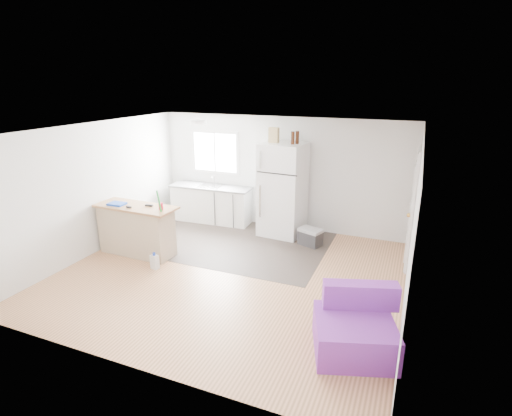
{
  "coord_description": "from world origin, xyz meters",
  "views": [
    {
      "loc": [
        2.69,
        -5.45,
        3.13
      ],
      "look_at": [
        0.18,
        0.7,
        0.98
      ],
      "focal_mm": 28.0,
      "sensor_mm": 36.0,
      "label": 1
    }
  ],
  "objects_px": {
    "red_cup": "(161,206)",
    "bottle_left": "(293,138)",
    "peninsula": "(137,229)",
    "cardboard_box": "(274,135)",
    "cleaner_jug": "(155,262)",
    "purple_seat": "(355,329)",
    "bottle_right": "(297,137)",
    "refrigerator": "(283,190)",
    "cooler": "(310,237)",
    "kitchen_cabinets": "(211,203)",
    "blue_tray": "(117,204)",
    "mop": "(158,249)"
  },
  "relations": [
    {
      "from": "mop",
      "to": "cleaner_jug",
      "type": "bearing_deg",
      "value": -75.59
    },
    {
      "from": "peninsula",
      "to": "blue_tray",
      "type": "distance_m",
      "value": 0.59
    },
    {
      "from": "mop",
      "to": "blue_tray",
      "type": "height_order",
      "value": "mop"
    },
    {
      "from": "purple_seat",
      "to": "bottle_right",
      "type": "xyz_separation_m",
      "value": [
        -1.76,
        3.29,
        1.77
      ]
    },
    {
      "from": "cleaner_jug",
      "to": "peninsula",
      "type": "bearing_deg",
      "value": 159.65
    },
    {
      "from": "cooler",
      "to": "bottle_right",
      "type": "relative_size",
      "value": 2.07
    },
    {
      "from": "kitchen_cabinets",
      "to": "cardboard_box",
      "type": "distance_m",
      "value": 2.27
    },
    {
      "from": "peninsula",
      "to": "bottle_right",
      "type": "bearing_deg",
      "value": 40.57
    },
    {
      "from": "mop",
      "to": "red_cup",
      "type": "bearing_deg",
      "value": 71.16
    },
    {
      "from": "bottle_right",
      "to": "cooler",
      "type": "bearing_deg",
      "value": -40.63
    },
    {
      "from": "blue_tray",
      "to": "bottle_left",
      "type": "bearing_deg",
      "value": 36.04
    },
    {
      "from": "kitchen_cabinets",
      "to": "peninsula",
      "type": "distance_m",
      "value": 2.15
    },
    {
      "from": "blue_tray",
      "to": "bottle_right",
      "type": "xyz_separation_m",
      "value": [
        2.77,
        2.06,
        1.09
      ]
    },
    {
      "from": "peninsula",
      "to": "purple_seat",
      "type": "distance_m",
      "value": 4.41
    },
    {
      "from": "kitchen_cabinets",
      "to": "cooler",
      "type": "xyz_separation_m",
      "value": [
        2.46,
        -0.51,
        -0.25
      ]
    },
    {
      "from": "peninsula",
      "to": "cardboard_box",
      "type": "relative_size",
      "value": 5.15
    },
    {
      "from": "purple_seat",
      "to": "cardboard_box",
      "type": "relative_size",
      "value": 3.79
    },
    {
      "from": "peninsula",
      "to": "kitchen_cabinets",
      "type": "bearing_deg",
      "value": 80.24
    },
    {
      "from": "cleaner_jug",
      "to": "refrigerator",
      "type": "bearing_deg",
      "value": 69.89
    },
    {
      "from": "red_cup",
      "to": "bottle_left",
      "type": "height_order",
      "value": "bottle_left"
    },
    {
      "from": "mop",
      "to": "kitchen_cabinets",
      "type": "bearing_deg",
      "value": 85.34
    },
    {
      "from": "cooler",
      "to": "bottle_left",
      "type": "height_order",
      "value": "bottle_left"
    },
    {
      "from": "cleaner_jug",
      "to": "bottle_left",
      "type": "relative_size",
      "value": 1.19
    },
    {
      "from": "refrigerator",
      "to": "cleaner_jug",
      "type": "distance_m",
      "value": 2.96
    },
    {
      "from": "refrigerator",
      "to": "bottle_right",
      "type": "xyz_separation_m",
      "value": [
        0.28,
        -0.01,
        1.08
      ]
    },
    {
      "from": "cardboard_box",
      "to": "bottle_left",
      "type": "distance_m",
      "value": 0.41
    },
    {
      "from": "peninsula",
      "to": "cooler",
      "type": "xyz_separation_m",
      "value": [
        2.89,
        1.6,
        -0.3
      ]
    },
    {
      "from": "mop",
      "to": "cardboard_box",
      "type": "bearing_deg",
      "value": 47.82
    },
    {
      "from": "kitchen_cabinets",
      "to": "red_cup",
      "type": "distance_m",
      "value": 2.2
    },
    {
      "from": "cleaner_jug",
      "to": "red_cup",
      "type": "relative_size",
      "value": 2.47
    },
    {
      "from": "cooler",
      "to": "cardboard_box",
      "type": "distance_m",
      "value": 2.13
    },
    {
      "from": "bottle_right",
      "to": "blue_tray",
      "type": "bearing_deg",
      "value": -143.34
    },
    {
      "from": "kitchen_cabinets",
      "to": "cleaner_jug",
      "type": "bearing_deg",
      "value": -87.04
    },
    {
      "from": "cardboard_box",
      "to": "bottle_right",
      "type": "distance_m",
      "value": 0.47
    },
    {
      "from": "kitchen_cabinets",
      "to": "blue_tray",
      "type": "bearing_deg",
      "value": -111.44
    },
    {
      "from": "cleaner_jug",
      "to": "blue_tray",
      "type": "distance_m",
      "value": 1.34
    },
    {
      "from": "mop",
      "to": "bottle_right",
      "type": "distance_m",
      "value": 3.37
    },
    {
      "from": "cooler",
      "to": "blue_tray",
      "type": "bearing_deg",
      "value": -132.56
    },
    {
      "from": "kitchen_cabinets",
      "to": "cooler",
      "type": "distance_m",
      "value": 2.53
    },
    {
      "from": "purple_seat",
      "to": "cleaner_jug",
      "type": "xyz_separation_m",
      "value": [
        -3.54,
        0.89,
        -0.15
      ]
    },
    {
      "from": "kitchen_cabinets",
      "to": "bottle_left",
      "type": "bearing_deg",
      "value": -9.05
    },
    {
      "from": "cardboard_box",
      "to": "cleaner_jug",
      "type": "bearing_deg",
      "value": -118.89
    },
    {
      "from": "refrigerator",
      "to": "cooler",
      "type": "relative_size",
      "value": 3.7
    },
    {
      "from": "mop",
      "to": "cooler",
      "type": "bearing_deg",
      "value": 28.79
    },
    {
      "from": "cooler",
      "to": "bottle_right",
      "type": "xyz_separation_m",
      "value": [
        -0.44,
        0.38,
        1.87
      ]
    },
    {
      "from": "kitchen_cabinets",
      "to": "blue_tray",
      "type": "relative_size",
      "value": 6.29
    },
    {
      "from": "purple_seat",
      "to": "blue_tray",
      "type": "height_order",
      "value": "blue_tray"
    },
    {
      "from": "cooler",
      "to": "bottle_left",
      "type": "relative_size",
      "value": 2.07
    },
    {
      "from": "peninsula",
      "to": "cleaner_jug",
      "type": "relative_size",
      "value": 5.21
    },
    {
      "from": "peninsula",
      "to": "purple_seat",
      "type": "relative_size",
      "value": 1.36
    }
  ]
}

